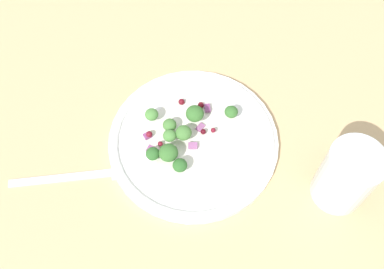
{
  "coord_description": "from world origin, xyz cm",
  "views": [
    {
      "loc": [
        32.5,
        2.02,
        63.07
      ],
      "look_at": [
        -0.08,
        -0.21,
        2.7
      ],
      "focal_mm": 43.52,
      "sensor_mm": 36.0,
      "label": 1
    }
  ],
  "objects": [
    {
      "name": "broccoli_floret_2",
      "position": [
        5.17,
        -1.57,
        2.99
      ],
      "size": [
        2.11,
        2.11,
        2.14
      ],
      "color": "#8EB77A",
      "rests_on": "plate"
    },
    {
      "name": "cranberry_2",
      "position": [
        0.06,
        -6.61,
        2.13
      ],
      "size": [
        0.98,
        0.98,
        0.98
      ],
      "primitive_type": "sphere",
      "color": "maroon",
      "rests_on": "plate"
    },
    {
      "name": "ground_plane",
      "position": [
        0.0,
        0.0,
        -1.0
      ],
      "size": [
        180.0,
        180.0,
        2.0
      ],
      "primitive_type": "cube",
      "color": "tan"
    },
    {
      "name": "cranberry_4",
      "position": [
        -6.28,
        -2.27,
        1.75
      ],
      "size": [
        0.99,
        0.99,
        0.99
      ],
      "primitive_type": "sphere",
      "color": "maroon",
      "rests_on": "plate"
    },
    {
      "name": "cranberry_0",
      "position": [
        1.37,
        -4.81,
        1.92
      ],
      "size": [
        0.77,
        0.77,
        0.77
      ],
      "primitive_type": "sphere",
      "color": "maroon",
      "rests_on": "plate"
    },
    {
      "name": "onion_bit_3",
      "position": [
        -5.33,
        1.82,
        1.84
      ],
      "size": [
        1.44,
        1.07,
        0.52
      ],
      "primitive_type": "cube",
      "rotation": [
        0.0,
        0.0,
        0.2
      ],
      "color": "#843D75",
      "rests_on": "plate"
    },
    {
      "name": "plate",
      "position": [
        -0.08,
        -0.21,
        0.86
      ],
      "size": [
        25.59,
        25.59,
        1.7
      ],
      "color": "white",
      "rests_on": "ground_plane"
    },
    {
      "name": "water_glass",
      "position": [
        6.31,
        21.12,
        5.39
      ],
      "size": [
        7.49,
        7.49,
        10.77
      ],
      "primitive_type": "cylinder",
      "color": "silver",
      "rests_on": "ground_plane"
    },
    {
      "name": "broccoli_floret_8",
      "position": [
        0.62,
        -3.46,
        3.16
      ],
      "size": [
        1.96,
        1.96,
        1.99
      ],
      "color": "#ADD18E",
      "rests_on": "plate"
    },
    {
      "name": "dressing_pool",
      "position": [
        -0.08,
        -0.21,
        1.3
      ],
      "size": [
        14.85,
        14.85,
        0.2
      ],
      "primitive_type": "cylinder",
      "color": "white",
      "rests_on": "plate"
    },
    {
      "name": "onion_bit_4",
      "position": [
        2.14,
        -6.27,
        1.44
      ],
      "size": [
        1.44,
        1.36,
        0.31
      ],
      "primitive_type": "cube",
      "rotation": [
        0.0,
        0.0,
        2.74
      ],
      "color": "#934C84",
      "rests_on": "plate"
    },
    {
      "name": "broccoli_floret_5",
      "position": [
        -2.81,
        -6.48,
        3.13
      ],
      "size": [
        2.04,
        2.04,
        2.06
      ],
      "color": "#9EC684",
      "rests_on": "plate"
    },
    {
      "name": "cranberry_3",
      "position": [
        -5.9,
        0.77,
        1.71
      ],
      "size": [
        0.97,
        0.97,
        0.97
      ],
      "primitive_type": "sphere",
      "color": "maroon",
      "rests_on": "plate"
    },
    {
      "name": "broccoli_floret_3",
      "position": [
        -4.22,
        5.45,
        2.92
      ],
      "size": [
        2.04,
        2.04,
        2.07
      ],
      "color": "#9EC684",
      "rests_on": "plate"
    },
    {
      "name": "broccoli_floret_4",
      "position": [
        3.47,
        -3.34,
        3.3
      ],
      "size": [
        2.82,
        2.82,
        2.86
      ],
      "color": "#8EB77A",
      "rests_on": "plate"
    },
    {
      "name": "fork",
      "position": [
        6.57,
        -16.1,
        0.25
      ],
      "size": [
        5.24,
        18.61,
        0.5
      ],
      "color": "silver",
      "rests_on": "ground_plane"
    },
    {
      "name": "cranberry_5",
      "position": [
        -1.05,
        1.41,
        2.01
      ],
      "size": [
        0.83,
        0.83,
        0.83
      ],
      "primitive_type": "sphere",
      "color": "#4C0A14",
      "rests_on": "plate"
    },
    {
      "name": "broccoli_floret_1",
      "position": [
        -0.37,
        -1.45,
        3.14
      ],
      "size": [
        2.41,
        2.41,
        2.44
      ],
      "color": "#9EC684",
      "rests_on": "plate"
    },
    {
      "name": "broccoli_floret_7",
      "position": [
        -1.35,
        -3.64,
        2.87
      ],
      "size": [
        2.06,
        2.06,
        2.09
      ],
      "color": "#8EB77A",
      "rests_on": "plate"
    },
    {
      "name": "onion_bit_0",
      "position": [
        -0.2,
        -6.9,
        1.67
      ],
      "size": [
        1.46,
        1.5,
        0.47
      ],
      "primitive_type": "cube",
      "rotation": [
        0.0,
        0.0,
        0.61
      ],
      "color": "#843D75",
      "rests_on": "plate"
    },
    {
      "name": "cranberry_1",
      "position": [
        -1.35,
        2.9,
        2.11
      ],
      "size": [
        0.77,
        0.77,
        0.77
      ],
      "primitive_type": "sphere",
      "color": "maroon",
      "rests_on": "plate"
    },
    {
      "name": "broccoli_floret_0",
      "position": [
        -3.14,
        0.19,
        3.57
      ],
      "size": [
        2.73,
        2.73,
        2.76
      ],
      "color": "#9EC684",
      "rests_on": "plate"
    },
    {
      "name": "broccoli_floret_6",
      "position": [
        3.52,
        -5.64,
        2.78
      ],
      "size": [
        2.07,
        2.07,
        2.09
      ],
      "color": "#9EC684",
      "rests_on": "plate"
    },
    {
      "name": "onion_bit_1",
      "position": [
        1.31,
        -0.02,
        1.81
      ],
      "size": [
        0.99,
        1.38,
        0.59
      ],
      "primitive_type": "cube",
      "rotation": [
        0.0,
        0.0,
        0.05
      ],
      "color": "#A35B93",
      "rests_on": "plate"
    },
    {
      "name": "onion_bit_2",
      "position": [
        -2.04,
        0.92,
        1.54
      ],
      "size": [
        1.64,
        1.53,
        0.37
      ],
      "primitive_type": "cube",
      "rotation": [
        0.0,
        0.0,
        2.51
      ],
      "color": "#A35B93",
      "rests_on": "plate"
    }
  ]
}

